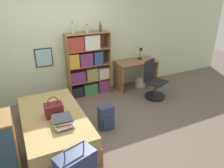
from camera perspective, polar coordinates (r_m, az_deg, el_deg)
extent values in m
plane|color=#66564C|center=(4.30, -6.09, -11.51)|extent=(14.00, 14.00, 0.00)
cube|color=beige|center=(5.20, -12.90, 10.21)|extent=(10.00, 0.06, 2.60)
cube|color=black|center=(5.15, -17.38, 6.60)|extent=(0.38, 0.02, 0.42)
cube|color=#99C1D6|center=(5.13, -17.36, 6.57)|extent=(0.34, 0.01, 0.38)
cube|color=olive|center=(4.11, -14.68, -11.91)|extent=(1.05, 1.91, 0.27)
cube|color=tan|center=(3.98, -15.04, -9.11)|extent=(1.02, 1.88, 0.21)
cube|color=olive|center=(4.85, -17.13, -4.82)|extent=(1.05, 0.04, 0.48)
cube|color=maroon|center=(3.84, -14.94, -6.55)|extent=(0.30, 0.21, 0.22)
torus|color=maroon|center=(3.77, -15.20, -4.43)|extent=(0.18, 0.02, 0.18)
cube|color=#7A336B|center=(3.61, -12.55, -10.32)|extent=(0.25, 0.31, 0.02)
cube|color=#427A4C|center=(3.60, -12.87, -10.13)|extent=(0.23, 0.33, 0.02)
cube|color=silver|center=(3.59, -12.71, -9.89)|extent=(0.32, 0.38, 0.01)
cube|color=silver|center=(3.60, -12.98, -9.55)|extent=(0.28, 0.35, 0.02)
cube|color=#B2382D|center=(3.60, -12.76, -9.25)|extent=(0.26, 0.35, 0.02)
cube|color=#334C84|center=(3.58, -12.75, -9.08)|extent=(0.31, 0.32, 0.02)
cube|color=silver|center=(3.56, -12.90, -9.03)|extent=(0.33, 0.34, 0.02)
cube|color=#427A4C|center=(3.55, -13.04, -8.86)|extent=(0.28, 0.30, 0.01)
cube|color=#232328|center=(3.55, -12.95, -8.62)|extent=(0.32, 0.31, 0.02)
cylinder|color=#2D2D33|center=(2.61, -12.30, -17.80)|extent=(0.01, 0.01, 0.12)
cylinder|color=#2D2D33|center=(2.71, -7.47, -15.50)|extent=(0.01, 0.01, 0.12)
cube|color=#2D2D33|center=(2.62, -9.92, -15.65)|extent=(0.28, 0.11, 0.02)
cube|color=olive|center=(5.16, -11.45, 4.09)|extent=(0.02, 0.32, 1.54)
cube|color=olive|center=(5.47, -1.09, 5.74)|extent=(0.02, 0.32, 1.54)
cube|color=olive|center=(5.43, -6.69, 5.44)|extent=(1.03, 0.01, 1.54)
cube|color=olive|center=(5.59, -5.78, -2.45)|extent=(1.00, 0.32, 0.02)
cube|color=olive|center=(5.43, -5.95, 1.11)|extent=(1.00, 0.32, 0.02)
cube|color=olive|center=(5.29, -6.13, 4.96)|extent=(1.00, 0.32, 0.02)
cube|color=olive|center=(5.18, -6.31, 8.99)|extent=(1.00, 0.32, 0.02)
cube|color=olive|center=(5.09, -6.51, 13.09)|extent=(1.00, 0.32, 0.02)
cube|color=#232328|center=(5.42, -9.24, -1.94)|extent=(0.28, 0.24, 0.25)
cube|color=#427A4C|center=(5.51, -5.79, -1.13)|extent=(0.35, 0.24, 0.28)
cube|color=#7A336B|center=(5.61, -2.45, -0.28)|extent=(0.28, 0.24, 0.32)
cube|color=#7A336B|center=(5.28, -9.11, 1.90)|extent=(0.36, 0.24, 0.27)
cube|color=#99894C|center=(5.37, -5.45, 2.68)|extent=(0.29, 0.24, 0.30)
cube|color=beige|center=(5.48, -2.46, 3.01)|extent=(0.27, 0.24, 0.26)
cube|color=gold|center=(5.12, -10.10, 6.08)|extent=(0.23, 0.24, 0.33)
cube|color=#7A336B|center=(5.20, -6.98, 6.46)|extent=(0.31, 0.24, 0.31)
cube|color=#334C84|center=(5.30, -3.90, 6.94)|extent=(0.22, 0.24, 0.31)
cube|color=#B2382D|center=(5.03, -9.69, 10.33)|extent=(0.36, 0.24, 0.32)
cube|color=silver|center=(5.15, -5.51, 10.91)|extent=(0.36, 0.24, 0.33)
cylinder|color=#B7BCC1|center=(5.00, -10.24, 13.85)|extent=(0.06, 0.06, 0.19)
cylinder|color=#B7BCC1|center=(4.98, -10.34, 15.22)|extent=(0.03, 0.03, 0.06)
cylinder|color=#232328|center=(4.98, -10.38, 15.67)|extent=(0.03, 0.03, 0.02)
cylinder|color=#B7BCC1|center=(5.04, -6.48, 13.89)|extent=(0.07, 0.07, 0.14)
cylinder|color=#B7BCC1|center=(5.02, -6.53, 14.92)|extent=(0.03, 0.03, 0.04)
cylinder|color=#232328|center=(5.02, -6.55, 15.26)|extent=(0.03, 0.03, 0.02)
cylinder|color=brown|center=(5.16, -3.05, 14.30)|extent=(0.07, 0.07, 0.15)
cylinder|color=brown|center=(5.14, -3.07, 15.41)|extent=(0.03, 0.03, 0.05)
cylinder|color=#232328|center=(5.13, -3.08, 15.77)|extent=(0.03, 0.03, 0.02)
cube|color=olive|center=(5.73, 6.35, 5.89)|extent=(1.08, 0.55, 0.02)
cube|color=olive|center=(5.62, 1.66, 1.67)|extent=(0.03, 0.51, 0.70)
cube|color=olive|center=(6.13, 10.34, 3.24)|extent=(0.03, 0.51, 0.70)
cylinder|color=black|center=(5.90, 7.25, 6.59)|extent=(0.12, 0.12, 0.02)
cylinder|color=black|center=(5.86, 7.31, 7.76)|extent=(0.02, 0.02, 0.24)
cone|color=black|center=(5.85, 7.70, 9.14)|extent=(0.14, 0.10, 0.14)
cylinder|color=black|center=(5.47, 11.07, -3.19)|extent=(0.49, 0.49, 0.06)
cylinder|color=#333338|center=(5.39, 11.22, -1.57)|extent=(0.05, 0.05, 0.40)
cube|color=black|center=(5.30, 11.40, 0.54)|extent=(0.59, 0.59, 0.03)
cube|color=black|center=(5.30, 9.67, 3.69)|extent=(0.38, 0.20, 0.49)
cube|color=#2D3856|center=(4.17, -1.59, -8.74)|extent=(0.28, 0.17, 0.47)
cube|color=#2D3856|center=(4.13, -1.00, -10.26)|extent=(0.20, 0.03, 0.21)
cylinder|color=#B7B2A8|center=(5.95, 7.38, 0.62)|extent=(0.27, 0.27, 0.28)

